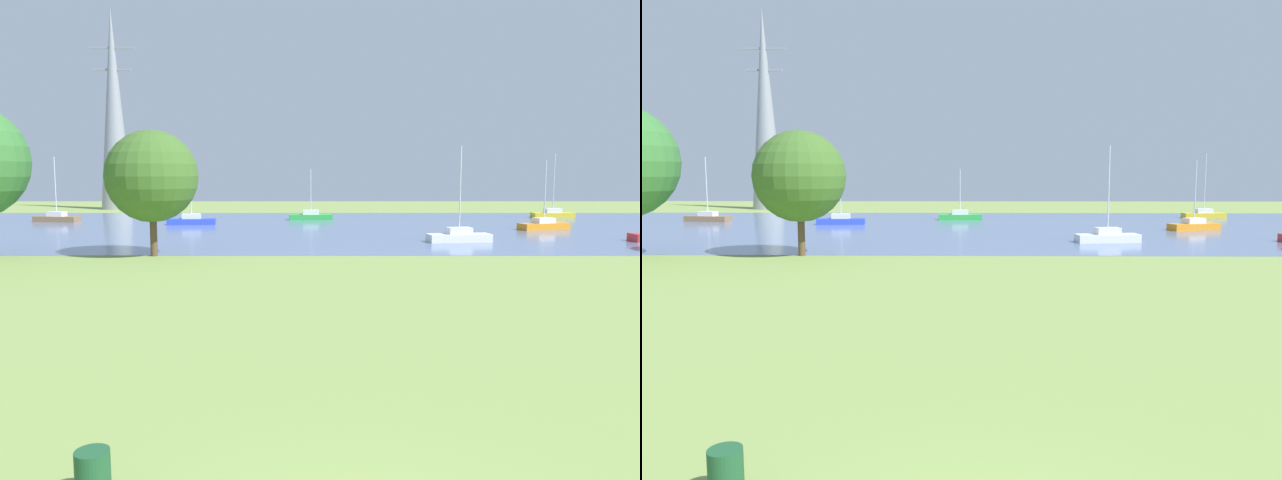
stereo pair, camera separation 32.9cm
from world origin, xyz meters
The scene contains 11 objects.
ground_plane centered at (0.00, 22.00, 0.00)m, with size 160.00×160.00×0.00m, color #7F994C.
litter_bin centered at (-4.14, 1.94, 0.40)m, with size 0.56×0.56×0.80m, color #1E512D.
water_surface centered at (0.00, 50.00, 0.01)m, with size 140.00×40.00×0.02m, color slate.
sailboat_orange centered at (20.26, 47.32, 0.46)m, with size 5.03×2.91×6.39m.
sailboat_brown centered at (-28.68, 55.92, 0.46)m, with size 4.97×2.20×6.90m.
sailboat_green centered at (-1.51, 58.70, 0.45)m, with size 4.89×1.84×5.64m.
sailboat_blue centered at (-13.52, 52.58, 0.45)m, with size 4.92×1.94×5.55m.
sailboat_yellow centered at (26.73, 61.72, 0.47)m, with size 4.89×1.81×7.42m.
sailboat_white centered at (10.12, 37.56, 0.47)m, with size 4.96×2.16×7.23m.
tree_mid_shore centered at (-10.99, 29.97, 5.02)m, with size 5.77×5.77×7.92m.
electricity_pylon centered at (-29.94, 78.70, 14.27)m, with size 6.40×4.40×28.51m.
Camera 2 is at (-0.14, -7.08, 5.24)m, focal length 33.13 mm.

